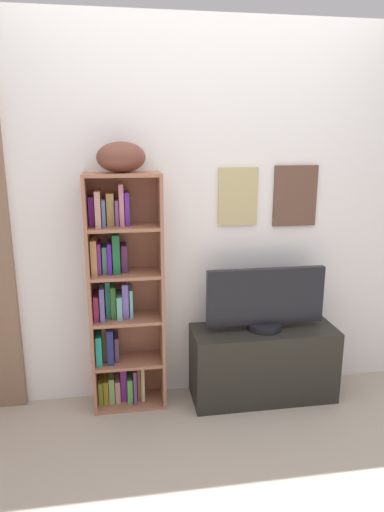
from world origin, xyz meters
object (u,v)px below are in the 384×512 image
object	(u,v)px
bookshelf	(120,299)
television	(266,300)
football	(121,157)
tv_stand	(263,363)

from	to	relation	value
bookshelf	television	xyz separation A→B (m)	(0.92, -0.08, -0.03)
football	tv_stand	bearing A→B (deg)	-3.73
tv_stand	television	distance (m)	0.44
bookshelf	football	xyz separation A→B (m)	(0.04, -0.03, 0.86)
football	tv_stand	xyz separation A→B (m)	(0.88, -0.06, -1.33)
tv_stand	television	world-z (taller)	television
tv_stand	football	bearing A→B (deg)	176.27
television	football	bearing A→B (deg)	176.34
bookshelf	tv_stand	distance (m)	1.03
tv_stand	television	xyz separation A→B (m)	(0.00, 0.00, 0.44)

